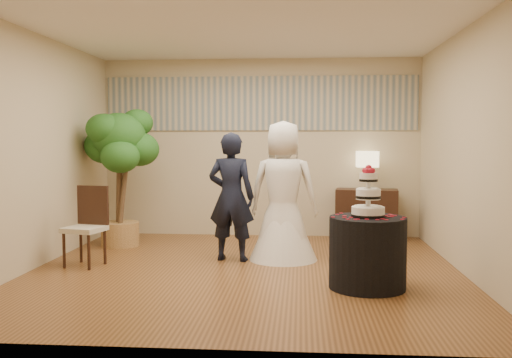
# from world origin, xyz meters

# --- Properties ---
(floor) EXTENTS (5.00, 5.00, 0.00)m
(floor) POSITION_xyz_m (0.00, 0.00, 0.00)
(floor) COLOR brown
(floor) RESTS_ON ground
(ceiling) EXTENTS (5.00, 5.00, 0.00)m
(ceiling) POSITION_xyz_m (0.00, 0.00, 2.80)
(ceiling) COLOR white
(ceiling) RESTS_ON wall_back
(wall_back) EXTENTS (5.00, 0.06, 2.80)m
(wall_back) POSITION_xyz_m (0.00, 2.50, 1.40)
(wall_back) COLOR beige
(wall_back) RESTS_ON ground
(wall_front) EXTENTS (5.00, 0.06, 2.80)m
(wall_front) POSITION_xyz_m (0.00, -2.50, 1.40)
(wall_front) COLOR beige
(wall_front) RESTS_ON ground
(wall_left) EXTENTS (0.06, 5.00, 2.80)m
(wall_left) POSITION_xyz_m (-2.50, 0.00, 1.40)
(wall_left) COLOR beige
(wall_left) RESTS_ON ground
(wall_right) EXTENTS (0.06, 5.00, 2.80)m
(wall_right) POSITION_xyz_m (2.50, 0.00, 1.40)
(wall_right) COLOR beige
(wall_right) RESTS_ON ground
(mural_border) EXTENTS (4.90, 0.02, 0.85)m
(mural_border) POSITION_xyz_m (0.00, 2.48, 2.10)
(mural_border) COLOR gray
(mural_border) RESTS_ON wall_back
(groom) EXTENTS (0.64, 0.47, 1.62)m
(groom) POSITION_xyz_m (-0.23, 0.57, 0.81)
(groom) COLOR black
(groom) RESTS_ON floor
(bride) EXTENTS (0.97, 0.97, 1.77)m
(bride) POSITION_xyz_m (0.43, 0.67, 0.88)
(bride) COLOR white
(bride) RESTS_ON floor
(cake_table) EXTENTS (1.02, 1.02, 0.74)m
(cake_table) POSITION_xyz_m (1.34, -0.67, 0.37)
(cake_table) COLOR black
(cake_table) RESTS_ON floor
(wedding_cake) EXTENTS (0.34, 0.34, 0.54)m
(wedding_cake) POSITION_xyz_m (1.34, -0.67, 1.01)
(wedding_cake) COLOR white
(wedding_cake) RESTS_ON cake_table
(console) EXTENTS (0.97, 0.52, 0.77)m
(console) POSITION_xyz_m (1.65, 2.24, 0.39)
(console) COLOR black
(console) RESTS_ON floor
(table_lamp) EXTENTS (0.32, 0.32, 0.58)m
(table_lamp) POSITION_xyz_m (1.65, 2.24, 1.06)
(table_lamp) COLOR beige
(table_lamp) RESTS_ON console
(ficus_tree) EXTENTS (1.10, 1.10, 2.02)m
(ficus_tree) POSITION_xyz_m (-1.95, 1.42, 1.01)
(ficus_tree) COLOR #255D1D
(ficus_tree) RESTS_ON floor
(side_chair) EXTENTS (0.53, 0.55, 0.96)m
(side_chair) POSITION_xyz_m (-1.96, 0.10, 0.48)
(side_chair) COLOR black
(side_chair) RESTS_ON floor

